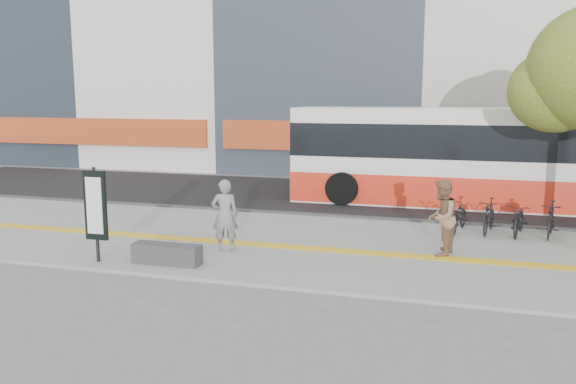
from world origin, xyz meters
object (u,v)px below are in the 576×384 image
(bench, at_px, (167,254))
(bus, at_px, (475,160))
(signboard, at_px, (95,207))
(seated_woman, at_px, (225,215))
(pedestrian_tan, at_px, (442,217))

(bench, height_order, bus, bus)
(signboard, bearing_deg, bus, 49.83)
(seated_woman, bearing_deg, signboard, 12.72)
(bench, height_order, pedestrian_tan, pedestrian_tan)
(signboard, bearing_deg, pedestrian_tan, 20.56)
(seated_woman, bearing_deg, pedestrian_tan, 170.37)
(bus, xyz_separation_m, pedestrian_tan, (-0.90, -7.17, -0.66))
(bench, xyz_separation_m, pedestrian_tan, (5.95, 2.53, 0.69))
(bus, bearing_deg, signboard, -130.17)
(signboard, xyz_separation_m, seated_woman, (2.45, 1.71, -0.40))
(signboard, xyz_separation_m, pedestrian_tan, (7.55, 2.83, -0.37))
(signboard, bearing_deg, bench, 10.81)
(seated_woman, bearing_deg, bench, 36.55)
(signboard, distance_m, seated_woman, 3.01)
(bench, bearing_deg, bus, 54.79)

